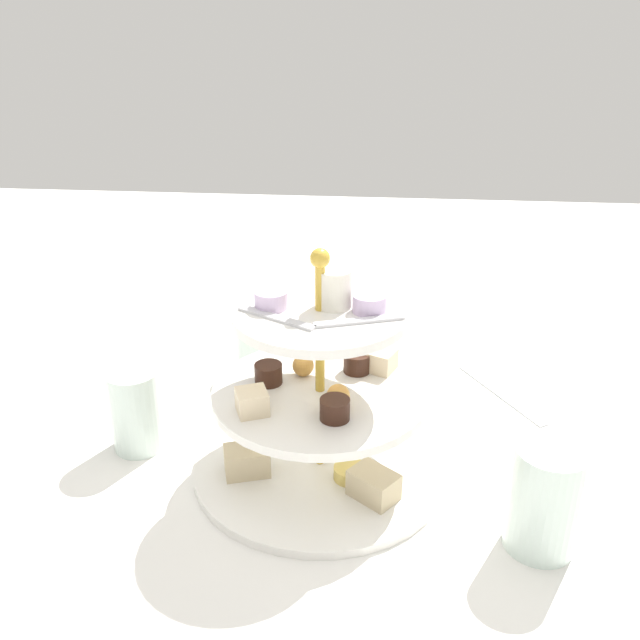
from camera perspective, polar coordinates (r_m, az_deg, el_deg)
name	(u,v)px	position (r m, az deg, el deg)	size (l,w,h in m)	color
ground_plane	(320,469)	(0.79, 0.00, -12.25)	(2.40, 2.40, 0.00)	white
tiered_serving_stand	(321,409)	(0.75, 0.05, -7.43)	(0.28, 0.28, 0.26)	white
water_glass_tall_right	(545,499)	(0.70, 18.16, -13.89)	(0.07, 0.07, 0.11)	silver
water_glass_short_left	(259,348)	(0.97, -5.07, -2.31)	(0.06, 0.06, 0.08)	silver
teacup_with_saucer	(352,349)	(0.99, 2.63, -2.38)	(0.09, 0.09, 0.05)	white
butter_knife_right	(501,393)	(0.96, 14.75, -5.90)	(0.17, 0.01, 0.00)	silver
water_glass_mid_back	(136,410)	(0.83, -15.01, -7.20)	(0.06, 0.06, 0.10)	silver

